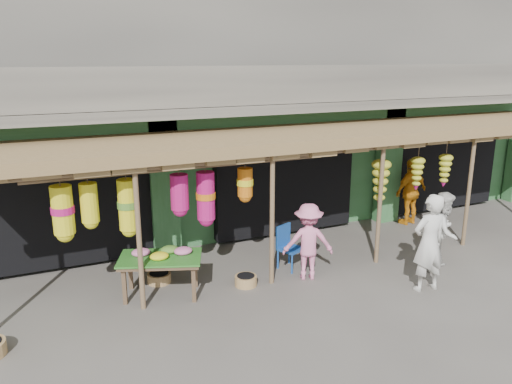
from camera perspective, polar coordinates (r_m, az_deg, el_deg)
name	(u,v)px	position (r m, az deg, el deg)	size (l,w,h in m)	color
ground	(331,266)	(10.75, 8.60, -8.39)	(80.00, 80.00, 0.00)	#514C47
building	(242,90)	(14.21, -1.66, 11.53)	(16.40, 6.80, 7.00)	gray
awning	(308,141)	(10.58, 5.97, 5.87)	(14.00, 2.70, 2.79)	brown
flower_table	(161,259)	(9.33, -10.78, -7.48)	(1.68, 1.32, 0.89)	brown
blue_chair	(288,244)	(10.41, 3.63, -6.00)	(0.57, 0.58, 0.91)	#18499D
basket_left	(159,278)	(10.07, -11.01, -9.59)	(0.46, 0.46, 0.19)	olive
basket_right	(246,281)	(9.77, -1.17, -10.09)	(0.43, 0.43, 0.20)	#A38A4C
person_front	(429,243)	(9.82, 19.15, -5.52)	(0.68, 0.45, 1.87)	silver
person_right	(443,231)	(10.91, 20.64, -4.22)	(0.80, 0.62, 1.65)	beige
person_vendor	(411,191)	(13.62, 17.30, 0.06)	(1.03, 0.43, 1.75)	orange
person_shopper	(308,241)	(9.88, 5.98, -5.65)	(0.99, 0.57, 1.54)	pink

